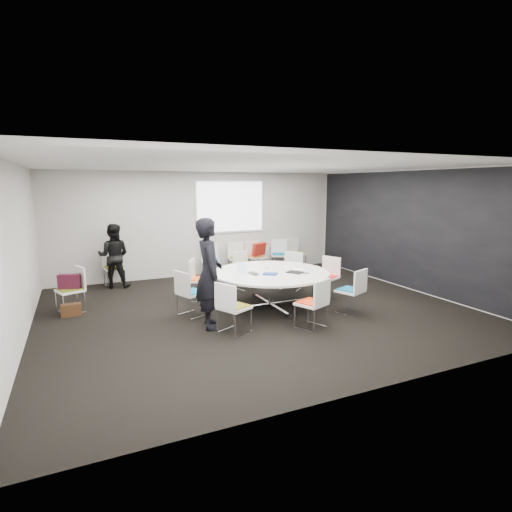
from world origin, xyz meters
name	(u,v)px	position (x,y,z in m)	size (l,w,h in m)	color
room_shell	(259,239)	(0.09, 0.00, 1.40)	(8.08, 7.08, 2.88)	black
conference_table	(270,280)	(0.35, 0.03, 0.55)	(2.34, 2.34, 0.73)	silver
projection_screen	(230,207)	(0.80, 3.46, 1.85)	(1.90, 0.03, 1.35)	white
chair_ring_a	(326,285)	(1.79, 0.17, 0.28)	(0.59, 0.60, 0.88)	silver
chair_ring_b	(291,278)	(1.39, 1.04, 0.28)	(0.64, 0.64, 0.88)	silver
chair_ring_c	(245,277)	(0.45, 1.56, 0.28)	(0.58, 0.57, 0.88)	silver
chair_ring_d	(201,287)	(-0.78, 1.07, 0.28)	(0.61, 0.61, 0.88)	silver
chair_ring_e	(191,302)	(-1.26, 0.12, 0.28)	(0.59, 0.60, 0.88)	silver
chair_ring_f	(234,317)	(-0.86, -1.05, 0.28)	(0.61, 0.61, 0.88)	silver
chair_ring_g	(312,313)	(0.45, -1.39, 0.28)	(0.60, 0.59, 0.88)	silver
chair_ring_h	(351,299)	(1.58, -0.98, 0.28)	(0.60, 0.59, 0.88)	silver
chair_back_a	(210,266)	(0.09, 3.16, 0.28)	(0.56, 0.55, 0.88)	silver
chair_back_b	(237,264)	(0.85, 3.12, 0.28)	(0.53, 0.52, 0.88)	silver
chair_back_c	(256,263)	(1.41, 3.12, 0.28)	(0.51, 0.50, 0.88)	silver
chair_back_d	(279,261)	(2.18, 3.13, 0.28)	(0.60, 0.59, 0.88)	silver
chair_back_e	(296,259)	(2.75, 3.17, 0.28)	(0.51, 0.50, 0.88)	silver
chair_spare_left	(72,299)	(-3.33, 1.28, 0.28)	(0.58, 0.59, 0.88)	silver
chair_person_back	(114,275)	(-2.38, 3.16, 0.28)	(0.52, 0.51, 0.88)	silver
person_main	(209,273)	(-1.12, -0.58, 0.95)	(0.70, 0.46, 1.91)	black
person_back	(114,256)	(-2.38, 3.00, 0.77)	(0.75, 0.58, 1.54)	black
laptop	(256,273)	(0.00, -0.03, 0.74)	(0.30, 0.19, 0.02)	#333338
laptop_lid	(242,268)	(-0.27, 0.01, 0.86)	(0.30, 0.02, 0.22)	silver
notebook_black	(295,272)	(0.75, -0.26, 0.74)	(0.22, 0.30, 0.02)	black
tablet_folio	(270,274)	(0.23, -0.20, 0.74)	(0.26, 0.20, 0.03)	navy
papers_right	(289,267)	(0.92, 0.27, 0.73)	(0.30, 0.21, 0.00)	silver
papers_front	(296,269)	(0.95, 0.02, 0.73)	(0.30, 0.21, 0.00)	white
cup	(267,267)	(0.36, 0.23, 0.78)	(0.08, 0.08, 0.09)	white
phone	(305,273)	(0.91, -0.39, 0.73)	(0.14, 0.07, 0.01)	black
maroon_bag	(69,281)	(-3.34, 1.28, 0.62)	(0.40, 0.14, 0.28)	#451224
brown_bag	(71,310)	(-3.34, 1.04, 0.12)	(0.36, 0.16, 0.24)	#442915
red_jacket	(259,249)	(1.41, 2.89, 0.70)	(0.44, 0.10, 0.35)	#9F1D13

